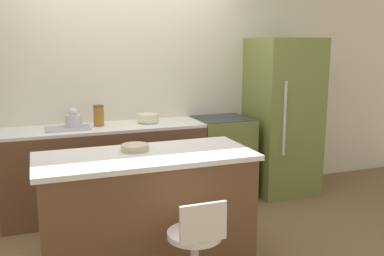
{
  "coord_description": "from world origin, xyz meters",
  "views": [
    {
      "loc": [
        -0.96,
        -4.06,
        1.76
      ],
      "look_at": [
        0.43,
        -0.31,
        0.97
      ],
      "focal_mm": 40.0,
      "sensor_mm": 36.0,
      "label": 1
    }
  ],
  "objects_px": {
    "oven_range": "(222,158)",
    "stool_chair": "(196,254)",
    "mixing_bowl": "(148,118)",
    "kettle": "(74,119)",
    "refrigerator": "(282,117)"
  },
  "relations": [
    {
      "from": "kettle",
      "to": "oven_range",
      "type": "bearing_deg",
      "value": -1.75
    },
    {
      "from": "refrigerator",
      "to": "stool_chair",
      "type": "relative_size",
      "value": 2.33
    },
    {
      "from": "refrigerator",
      "to": "stool_chair",
      "type": "height_order",
      "value": "refrigerator"
    },
    {
      "from": "oven_range",
      "to": "stool_chair",
      "type": "bearing_deg",
      "value": -119.04
    },
    {
      "from": "mixing_bowl",
      "to": "oven_range",
      "type": "bearing_deg",
      "value": -3.32
    },
    {
      "from": "oven_range",
      "to": "kettle",
      "type": "relative_size",
      "value": 4.84
    },
    {
      "from": "stool_chair",
      "to": "mixing_bowl",
      "type": "bearing_deg",
      "value": 84.43
    },
    {
      "from": "kettle",
      "to": "mixing_bowl",
      "type": "xyz_separation_m",
      "value": [
        0.78,
        0.0,
        -0.03
      ]
    },
    {
      "from": "oven_range",
      "to": "mixing_bowl",
      "type": "relative_size",
      "value": 4.13
    },
    {
      "from": "stool_chair",
      "to": "kettle",
      "type": "height_order",
      "value": "kettle"
    },
    {
      "from": "oven_range",
      "to": "refrigerator",
      "type": "distance_m",
      "value": 0.87
    },
    {
      "from": "refrigerator",
      "to": "kettle",
      "type": "height_order",
      "value": "refrigerator"
    },
    {
      "from": "stool_chair",
      "to": "mixing_bowl",
      "type": "distance_m",
      "value": 2.04
    },
    {
      "from": "oven_range",
      "to": "mixing_bowl",
      "type": "xyz_separation_m",
      "value": [
        -0.86,
        0.05,
        0.51
      ]
    },
    {
      "from": "oven_range",
      "to": "kettle",
      "type": "height_order",
      "value": "kettle"
    }
  ]
}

